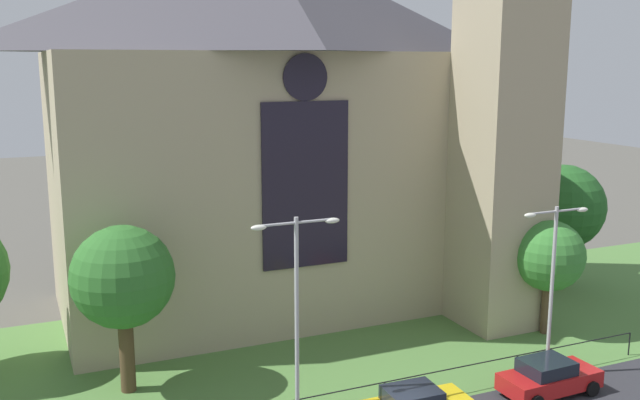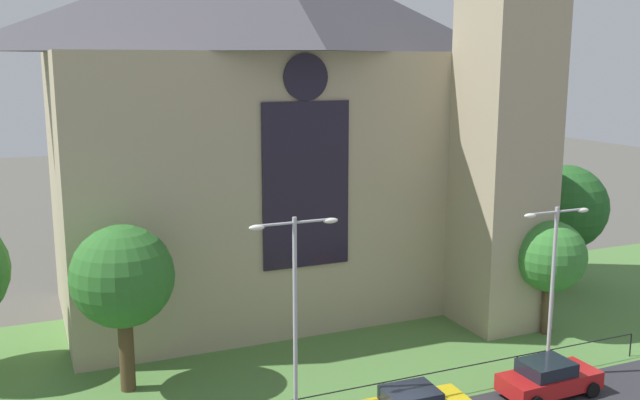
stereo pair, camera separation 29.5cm
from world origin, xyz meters
name	(u,v)px [view 1 (the left image)]	position (x,y,z in m)	size (l,w,h in m)	color
ground	(299,343)	(0.00, 10.00, 0.00)	(160.00, 160.00, 0.00)	#56544C
grass_verge	(315,359)	(0.00, 8.00, 0.00)	(120.00, 20.00, 0.01)	#517F3D
church_building	(280,122)	(1.37, 15.97, 10.27)	(23.20, 16.20, 26.00)	tan
iron_railing	(384,386)	(0.60, 2.50, 0.96)	(26.09, 0.07, 1.13)	black
tree_right_far	(562,207)	(17.94, 12.14, 4.90)	(5.12, 5.12, 7.50)	#4C3823
tree_right_near	(549,256)	(11.92, 6.30, 4.02)	(3.54, 3.54, 5.82)	brown
tree_left_near	(123,278)	(-8.43, 8.14, 4.89)	(4.22, 4.22, 7.06)	#4C3823
streetlamp_near	(297,297)	(-3.13, 2.40, 5.17)	(3.37, 0.26, 8.11)	#B2B2B7
streetlamp_far	(553,268)	(8.66, 2.40, 4.85)	(3.37, 0.26, 7.53)	#B2B2B7
parked_car_red	(549,377)	(7.41, 0.87, 0.74)	(4.24, 2.11, 1.51)	#B21919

